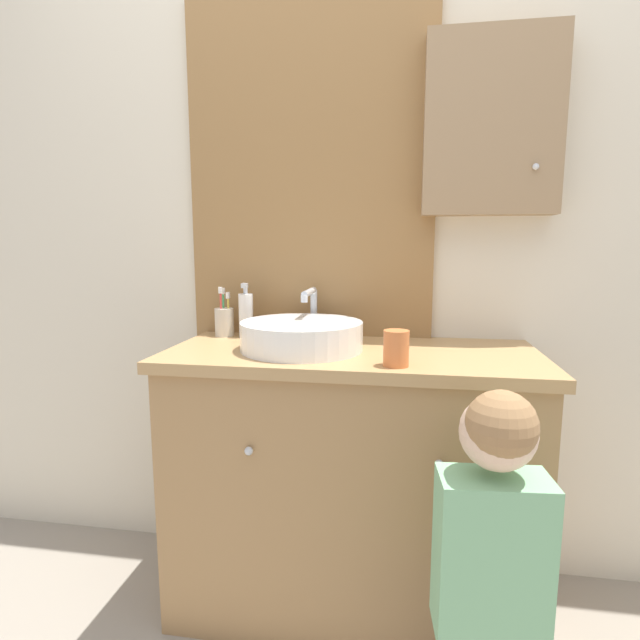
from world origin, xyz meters
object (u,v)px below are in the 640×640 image
(sink_basin, at_px, (302,335))
(soap_dispenser, at_px, (246,315))
(drinking_cup, at_px, (396,348))
(toothbrush_holder, at_px, (224,321))
(child_figure, at_px, (491,562))

(sink_basin, bearing_deg, soap_dispenser, 144.05)
(drinking_cup, bearing_deg, sink_basin, 149.82)
(toothbrush_holder, distance_m, soap_dispenser, 0.09)
(soap_dispenser, distance_m, drinking_cup, 0.63)
(sink_basin, height_order, soap_dispenser, soap_dispenser)
(sink_basin, xyz_separation_m, drinking_cup, (0.29, -0.17, 0.00))
(toothbrush_holder, height_order, child_figure, toothbrush_holder)
(sink_basin, bearing_deg, toothbrush_holder, 150.60)
(toothbrush_holder, bearing_deg, child_figure, -37.72)
(sink_basin, relative_size, toothbrush_holder, 2.45)
(sink_basin, xyz_separation_m, child_figure, (0.51, -0.46, -0.40))
(toothbrush_holder, xyz_separation_m, soap_dispenser, (0.08, -0.01, 0.03))
(soap_dispenser, xyz_separation_m, drinking_cup, (0.53, -0.34, -0.03))
(child_figure, bearing_deg, toothbrush_holder, 142.28)
(soap_dispenser, distance_m, child_figure, 1.07)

